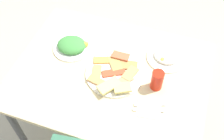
{
  "coord_description": "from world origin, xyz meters",
  "views": [
    {
      "loc": [
        -0.32,
        0.91,
        1.99
      ],
      "look_at": [
        -0.01,
        0.0,
        0.77
      ],
      "focal_mm": 43.73,
      "sensor_mm": 36.0,
      "label": 1
    }
  ],
  "objects_px": {
    "fork": "(150,105)",
    "spoon": "(148,110)",
    "pide_platter": "(115,73)",
    "dining_table": "(110,81)",
    "salad_plate_rice": "(166,57)",
    "paper_napkin": "(149,108)",
    "salad_plate_greens": "(72,46)",
    "soda_can": "(157,80)"
  },
  "relations": [
    {
      "from": "salad_plate_greens",
      "to": "soda_can",
      "type": "height_order",
      "value": "soda_can"
    },
    {
      "from": "pide_platter",
      "to": "soda_can",
      "type": "distance_m",
      "value": 0.25
    },
    {
      "from": "salad_plate_greens",
      "to": "salad_plate_rice",
      "type": "bearing_deg",
      "value": -169.29
    },
    {
      "from": "salad_plate_greens",
      "to": "soda_can",
      "type": "bearing_deg",
      "value": 168.43
    },
    {
      "from": "salad_plate_rice",
      "to": "paper_napkin",
      "type": "height_order",
      "value": "salad_plate_rice"
    },
    {
      "from": "salad_plate_rice",
      "to": "paper_napkin",
      "type": "bearing_deg",
      "value": 88.06
    },
    {
      "from": "dining_table",
      "to": "pide_platter",
      "type": "bearing_deg",
      "value": 166.79
    },
    {
      "from": "pide_platter",
      "to": "fork",
      "type": "xyz_separation_m",
      "value": [
        -0.24,
        0.13,
        -0.01
      ]
    },
    {
      "from": "fork",
      "to": "spoon",
      "type": "distance_m",
      "value": 0.04
    },
    {
      "from": "fork",
      "to": "spoon",
      "type": "bearing_deg",
      "value": 69.42
    },
    {
      "from": "soda_can",
      "to": "paper_napkin",
      "type": "relative_size",
      "value": 0.99
    },
    {
      "from": "salad_plate_rice",
      "to": "fork",
      "type": "relative_size",
      "value": 1.42
    },
    {
      "from": "soda_can",
      "to": "spoon",
      "type": "bearing_deg",
      "value": 89.28
    },
    {
      "from": "paper_napkin",
      "to": "salad_plate_greens",
      "type": "bearing_deg",
      "value": -24.93
    },
    {
      "from": "soda_can",
      "to": "pide_platter",
      "type": "bearing_deg",
      "value": -0.83
    },
    {
      "from": "pide_platter",
      "to": "spoon",
      "type": "distance_m",
      "value": 0.29
    },
    {
      "from": "pide_platter",
      "to": "salad_plate_rice",
      "type": "xyz_separation_m",
      "value": [
        -0.25,
        -0.22,
        0.0
      ]
    },
    {
      "from": "dining_table",
      "to": "soda_can",
      "type": "distance_m",
      "value": 0.31
    },
    {
      "from": "pide_platter",
      "to": "salad_plate_greens",
      "type": "height_order",
      "value": "salad_plate_greens"
    },
    {
      "from": "soda_can",
      "to": "paper_napkin",
      "type": "height_order",
      "value": "soda_can"
    },
    {
      "from": "paper_napkin",
      "to": "fork",
      "type": "height_order",
      "value": "fork"
    },
    {
      "from": "salad_plate_greens",
      "to": "paper_napkin",
      "type": "bearing_deg",
      "value": 155.07
    },
    {
      "from": "dining_table",
      "to": "salad_plate_rice",
      "type": "bearing_deg",
      "value": -143.12
    },
    {
      "from": "salad_plate_rice",
      "to": "salad_plate_greens",
      "type": "bearing_deg",
      "value": 10.71
    },
    {
      "from": "soda_can",
      "to": "fork",
      "type": "bearing_deg",
      "value": 89.07
    },
    {
      "from": "paper_napkin",
      "to": "dining_table",
      "type": "bearing_deg",
      "value": -29.88
    },
    {
      "from": "dining_table",
      "to": "paper_napkin",
      "type": "bearing_deg",
      "value": 150.12
    },
    {
      "from": "pide_platter",
      "to": "dining_table",
      "type": "bearing_deg",
      "value": -13.21
    },
    {
      "from": "salad_plate_rice",
      "to": "paper_napkin",
      "type": "xyz_separation_m",
      "value": [
        0.01,
        0.37,
        -0.01
      ]
    },
    {
      "from": "salad_plate_greens",
      "to": "dining_table",
      "type": "bearing_deg",
      "value": 160.11
    },
    {
      "from": "fork",
      "to": "spoon",
      "type": "relative_size",
      "value": 1.02
    },
    {
      "from": "salad_plate_rice",
      "to": "soda_can",
      "type": "distance_m",
      "value": 0.23
    },
    {
      "from": "pide_platter",
      "to": "paper_napkin",
      "type": "xyz_separation_m",
      "value": [
        -0.24,
        0.15,
        -0.01
      ]
    },
    {
      "from": "pide_platter",
      "to": "spoon",
      "type": "height_order",
      "value": "pide_platter"
    },
    {
      "from": "dining_table",
      "to": "paper_napkin",
      "type": "relative_size",
      "value": 9.11
    },
    {
      "from": "salad_plate_rice",
      "to": "paper_napkin",
      "type": "relative_size",
      "value": 1.9
    },
    {
      "from": "salad_plate_greens",
      "to": "spoon",
      "type": "relative_size",
      "value": 1.44
    },
    {
      "from": "paper_napkin",
      "to": "pide_platter",
      "type": "bearing_deg",
      "value": -31.67
    },
    {
      "from": "pide_platter",
      "to": "fork",
      "type": "relative_size",
      "value": 2.1
    },
    {
      "from": "salad_plate_rice",
      "to": "spoon",
      "type": "xyz_separation_m",
      "value": [
        0.01,
        0.38,
        -0.01
      ]
    },
    {
      "from": "salad_plate_rice",
      "to": "pide_platter",
      "type": "bearing_deg",
      "value": 40.92
    },
    {
      "from": "salad_plate_rice",
      "to": "soda_can",
      "type": "bearing_deg",
      "value": 87.32
    }
  ]
}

